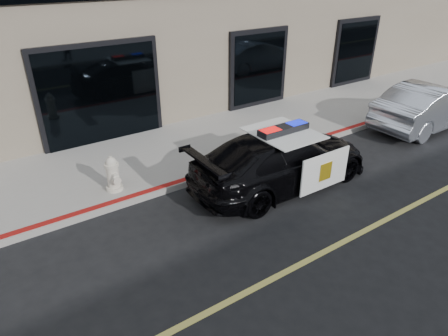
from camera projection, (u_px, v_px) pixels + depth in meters
ground at (301, 264)px, 7.01m from camera, size 120.00×120.00×0.00m
sidewalk_n at (165, 154)px, 10.82m from camera, size 60.00×3.50×0.15m
police_car at (282, 159)px, 9.21m from camera, size 2.07×4.53×1.48m
silver_sedan at (430, 106)px, 12.44m from camera, size 1.56×4.31×1.41m
fire_hydrant at (113, 175)px, 8.81m from camera, size 0.37×0.52×0.82m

